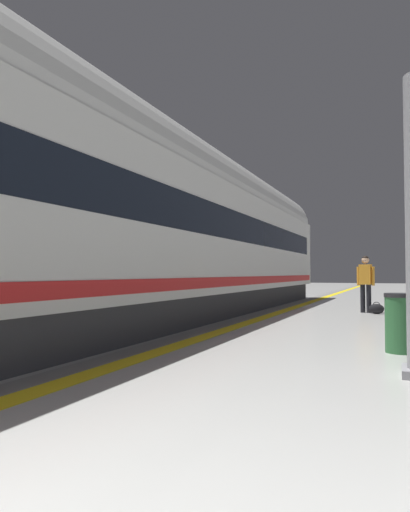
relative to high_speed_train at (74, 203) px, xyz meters
name	(u,v)px	position (x,y,z in m)	size (l,w,h in m)	color
safety_line_strip	(228,329)	(2.06, 2.65, -2.50)	(0.36, 80.00, 0.01)	yellow
tactile_edge_band	(215,328)	(1.75, 2.65, -2.50)	(0.57, 80.00, 0.01)	slate
high_speed_train	(74,203)	(0.00, 0.00, 0.00)	(2.94, 34.43, 4.97)	#38383D
passenger_near	(366,280)	(4.56, 8.28, -1.49)	(0.53, 0.29, 1.76)	black
duffel_bag_near	(376,309)	(4.88, 7.94, -2.35)	(0.44, 0.26, 0.36)	black
waste_bin	(400,323)	(5.53, 0.81, -2.05)	(0.46, 0.46, 0.91)	#2D6638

